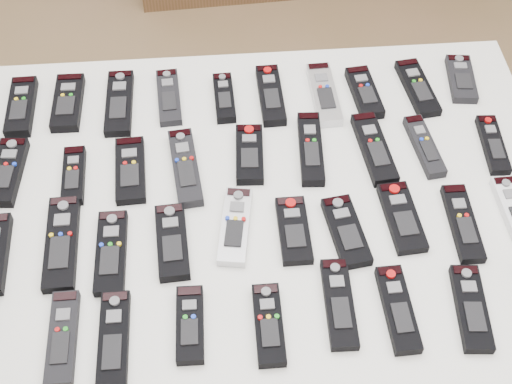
{
  "coord_description": "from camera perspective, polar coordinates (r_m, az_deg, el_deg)",
  "views": [
    {
      "loc": [
        -0.19,
        -0.96,
        1.92
      ],
      "look_at": [
        -0.12,
        -0.09,
        0.8
      ],
      "focal_mm": 50.0,
      "sensor_mm": 36.0,
      "label": 1
    }
  ],
  "objects": [
    {
      "name": "remote_36",
      "position": [
        1.35,
        16.83,
        -8.88
      ],
      "size": [
        0.07,
        0.17,
        0.02
      ],
      "primitive_type": "cube",
      "rotation": [
        0.0,
        0.0,
        -0.08
      ],
      "color": "black",
      "rests_on": "table"
    },
    {
      "name": "remote_6",
      "position": [
        1.63,
        5.46,
        7.78
      ],
      "size": [
        0.06,
        0.19,
        0.02
      ],
      "primitive_type": "cube",
      "rotation": [
        0.0,
        0.0,
        0.04
      ],
      "color": "#B7B7BC",
      "rests_on": "table"
    },
    {
      "name": "remote_20",
      "position": [
        1.41,
        -15.28,
        -3.95
      ],
      "size": [
        0.06,
        0.21,
        0.02
      ],
      "primitive_type": "cube",
      "rotation": [
        0.0,
        0.0,
        0.02
      ],
      "color": "black",
      "rests_on": "table"
    },
    {
      "name": "remote_10",
      "position": [
        1.56,
        -19.29,
        1.52
      ],
      "size": [
        0.07,
        0.17,
        0.02
      ],
      "primitive_type": "cube",
      "rotation": [
        0.0,
        0.0,
        -0.08
      ],
      "color": "black",
      "rests_on": "table"
    },
    {
      "name": "remote_16",
      "position": [
        1.53,
        9.43,
        3.45
      ],
      "size": [
        0.07,
        0.2,
        0.02
      ],
      "primitive_type": "cube",
      "rotation": [
        0.0,
        0.0,
        0.1
      ],
      "color": "black",
      "rests_on": "table"
    },
    {
      "name": "remote_30",
      "position": [
        1.31,
        -15.21,
        -11.17
      ],
      "size": [
        0.05,
        0.18,
        0.02
      ],
      "primitive_type": "cube",
      "rotation": [
        0.0,
        0.0,
        0.0
      ],
      "color": "black",
      "rests_on": "table"
    },
    {
      "name": "remote_1",
      "position": [
        1.66,
        -14.82,
        6.93
      ],
      "size": [
        0.06,
        0.17,
        0.02
      ],
      "primitive_type": "cube",
      "rotation": [
        0.0,
        0.0,
        -0.02
      ],
      "color": "black",
      "rests_on": "table"
    },
    {
      "name": "remote_3",
      "position": [
        1.63,
        -6.99,
        7.53
      ],
      "size": [
        0.06,
        0.17,
        0.02
      ],
      "primitive_type": "cube",
      "rotation": [
        0.0,
        0.0,
        0.06
      ],
      "color": "black",
      "rests_on": "table"
    },
    {
      "name": "remote_4",
      "position": [
        1.62,
        -2.56,
        7.53
      ],
      "size": [
        0.05,
        0.14,
        0.02
      ],
      "primitive_type": "cube",
      "rotation": [
        0.0,
        0.0,
        0.03
      ],
      "color": "black",
      "rests_on": "table"
    },
    {
      "name": "remote_24",
      "position": [
        1.38,
        3.04,
        -3.08
      ],
      "size": [
        0.06,
        0.15,
        0.02
      ],
      "primitive_type": "cube",
      "rotation": [
        0.0,
        0.0,
        0.01
      ],
      "color": "black",
      "rests_on": "table"
    },
    {
      "name": "remote_8",
      "position": [
        1.68,
        12.79,
        8.13
      ],
      "size": [
        0.07,
        0.18,
        0.02
      ],
      "primitive_type": "cube",
      "rotation": [
        0.0,
        0.0,
        0.12
      ],
      "color": "black",
      "rests_on": "table"
    },
    {
      "name": "remote_23",
      "position": [
        1.39,
        -1.67,
        -2.75
      ],
      "size": [
        0.08,
        0.18,
        0.02
      ],
      "primitive_type": "cube",
      "rotation": [
        0.0,
        0.0,
        -0.16
      ],
      "color": "#B7B7BC",
      "rests_on": "table"
    },
    {
      "name": "remote_9",
      "position": [
        1.73,
        16.1,
        8.69
      ],
      "size": [
        0.07,
        0.15,
        0.02
      ],
      "primitive_type": "cube",
      "rotation": [
        0.0,
        0.0,
        -0.11
      ],
      "color": "black",
      "rests_on": "table"
    },
    {
      "name": "remote_35",
      "position": [
        1.31,
        11.28,
        -9.17
      ],
      "size": [
        0.05,
        0.17,
        0.02
      ],
      "primitive_type": "cube",
      "rotation": [
        0.0,
        0.0,
        0.03
      ],
      "color": "black",
      "rests_on": "table"
    },
    {
      "name": "remote_13",
      "position": [
        1.48,
        -5.67,
        1.97
      ],
      "size": [
        0.07,
        0.2,
        0.02
      ],
      "primitive_type": "cube",
      "rotation": [
        0.0,
        0.0,
        0.11
      ],
      "color": "black",
      "rests_on": "table"
    },
    {
      "name": "table",
      "position": [
        1.49,
        0.0,
        -1.85
      ],
      "size": [
        1.25,
        0.88,
        0.78
      ],
      "color": "white",
      "rests_on": "ground"
    },
    {
      "name": "remote_27",
      "position": [
        1.45,
        16.2,
        -2.41
      ],
      "size": [
        0.05,
        0.18,
        0.02
      ],
      "primitive_type": "cube",
      "rotation": [
        0.0,
        0.0,
        -0.02
      ],
      "color": "black",
      "rests_on": "table"
    },
    {
      "name": "remote_18",
      "position": [
        1.6,
        18.42,
        3.61
      ],
      "size": [
        0.05,
        0.16,
        0.02
      ],
      "primitive_type": "cube",
      "rotation": [
        0.0,
        0.0,
        -0.06
      ],
      "color": "black",
      "rests_on": "table"
    },
    {
      "name": "remote_34",
      "position": [
        1.3,
        6.66,
        -8.85
      ],
      "size": [
        0.05,
        0.18,
        0.02
      ],
      "primitive_type": "cube",
      "rotation": [
        0.0,
        0.0,
        -0.02
      ],
      "color": "black",
      "rests_on": "table"
    },
    {
      "name": "remote_17",
      "position": [
        1.56,
        13.32,
        3.58
      ],
      "size": [
        0.06,
        0.17,
        0.02
      ],
      "primitive_type": "cube",
      "rotation": [
        0.0,
        0.0,
        0.12
      ],
      "color": "black",
      "rests_on": "table"
    },
    {
      "name": "remote_5",
      "position": [
        1.62,
        1.18,
        7.75
      ],
      "size": [
        0.06,
        0.18,
        0.02
      ],
      "primitive_type": "cube",
      "rotation": [
        0.0,
        0.0,
        0.02
      ],
      "color": "black",
      "rests_on": "table"
    },
    {
      "name": "remote_7",
      "position": [
        1.65,
        8.66,
        7.86
      ],
      "size": [
        0.07,
        0.16,
        0.02
      ],
      "primitive_type": "cube",
      "rotation": [
        0.0,
        0.0,
        0.1
      ],
      "color": "black",
      "rests_on": "table"
    },
    {
      "name": "remote_12",
      "position": [
        1.5,
        -10.02,
        1.73
      ],
      "size": [
        0.07,
        0.17,
        0.02
      ],
      "primitive_type": "cube",
      "rotation": [
        0.0,
        0.0,
        0.05
      ],
      "color": "black",
      "rests_on": "table"
    },
    {
      "name": "remote_25",
      "position": [
        1.39,
        7.22,
        -3.15
      ],
      "size": [
        0.08,
        0.17,
        0.02
      ],
      "primitive_type": "cube",
      "rotation": [
        0.0,
        0.0,
        0.14
      ],
      "color": "black",
      "rests_on": "table"
    },
    {
      "name": "remote_31",
      "position": [
        1.29,
        -11.32,
        -11.59
      ],
      "size": [
        0.05,
        0.19,
        0.02
      ],
      "primitive_type": "cube",
      "rotation": [
        0.0,
        0.0,
        -0.0
      ],
      "color": "black",
      "rests_on": "table"
    },
    {
      "name": "remote_15",
      "position": [
        1.51,
        4.4,
        3.48
      ],
      "size": [
        0.06,
        0.19,
        0.02
      ],
      "primitive_type": "cube",
      "rotation": [
        0.0,
        0.0,
        -0.06
      ],
      "color": "black",
      "rests_on": "table"
    },
    {
      "name": "remote_2",
      "position": [
        1.64,
        -10.88,
        7.01
      ],
      "size": [
        0.06,
        0.19,
        0.02
      ],
      "primitive_type": "cube",
      "rotation": [
        0.0,
        0.0,
        -0.01
      ],
      "color": "black",
      "rests_on": "table"
    },
    {
      "name": "remote_21",
      "position": [
        1.38,
        -11.52,
        -4.75
      ],
      "size": [
        0.06,
        0.18,
        0.02
      ],
      "primitive_type": "cube",
      "rotation": [
        0.0,
        0.0,
        -0.0
      ],
      "color": "black",
      "rests_on": "table"
    },
    {
      "name": "remote_11",
      "position": [
        1.51,
        -14.38,
        1.28
      ],
      "size": [
        0.05,
        0.15,
        0.02
      ],
      "primitive_type": "cube",
      "rotation": [
        0.0,
        0.0,
        0.03
      ],
      "color": "black",
      "rests_on": "table"
    },
    {
      "name": "remote_32",
      "position": [
        1.28,
        -5.3,
        -10.52
      ],
      "size": [
        0.05,
        0.15,
        0.02
      ],
      "primitive_type": "cube",
      "rotation": [
        0.0,
        0.0,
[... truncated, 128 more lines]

